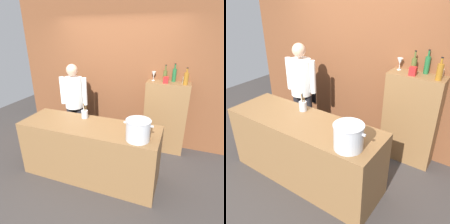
# 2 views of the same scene
# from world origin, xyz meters

# --- Properties ---
(ground_plane) EXTENTS (8.00, 8.00, 0.00)m
(ground_plane) POSITION_xyz_m (0.00, 0.00, 0.00)
(ground_plane) COLOR #383330
(brick_back_panel) EXTENTS (4.40, 0.10, 3.00)m
(brick_back_panel) POSITION_xyz_m (0.00, 1.40, 1.50)
(brick_back_panel) COLOR brown
(brick_back_panel) RESTS_ON ground_plane
(prep_counter) EXTENTS (2.13, 0.70, 0.90)m
(prep_counter) POSITION_xyz_m (0.00, 0.00, 0.45)
(prep_counter) COLOR brown
(prep_counter) RESTS_ON ground_plane
(bar_cabinet) EXTENTS (0.76, 0.32, 1.36)m
(bar_cabinet) POSITION_xyz_m (1.00, 1.19, 0.68)
(bar_cabinet) COLOR brown
(bar_cabinet) RESTS_ON ground_plane
(chef) EXTENTS (0.52, 0.38, 1.66)m
(chef) POSITION_xyz_m (-0.68, 0.74, 0.96)
(chef) COLOR black
(chef) RESTS_ON ground_plane
(stockpot_large) EXTENTS (0.38, 0.32, 0.27)m
(stockpot_large) POSITION_xyz_m (0.78, -0.16, 1.04)
(stockpot_large) COLOR #B7BABF
(stockpot_large) RESTS_ON prep_counter
(utensil_crock) EXTENTS (0.10, 0.10, 0.25)m
(utensil_crock) POSITION_xyz_m (-0.18, 0.21, 0.97)
(utensil_crock) COLOR #B7BABF
(utensil_crock) RESTS_ON prep_counter
(wine_bottle_amber) EXTENTS (0.08, 0.08, 0.29)m
(wine_bottle_amber) POSITION_xyz_m (1.28, 1.12, 1.47)
(wine_bottle_amber) COLOR #8C5919
(wine_bottle_amber) RESTS_ON bar_cabinet
(wine_bottle_olive) EXTENTS (0.07, 0.07, 0.30)m
(wine_bottle_olive) POSITION_xyz_m (0.93, 1.22, 1.47)
(wine_bottle_olive) COLOR #475123
(wine_bottle_olive) RESTS_ON bar_cabinet
(wine_bottle_green) EXTENTS (0.07, 0.07, 0.32)m
(wine_bottle_green) POSITION_xyz_m (1.08, 1.30, 1.48)
(wine_bottle_green) COLOR #1E592D
(wine_bottle_green) RESTS_ON bar_cabinet
(wine_glass_tall) EXTENTS (0.08, 0.08, 0.17)m
(wine_glass_tall) POSITION_xyz_m (0.72, 1.25, 1.48)
(wine_glass_tall) COLOR silver
(wine_glass_tall) RESTS_ON bar_cabinet
(spice_tin_cream) EXTENTS (0.07, 0.07, 0.10)m
(spice_tin_cream) POSITION_xyz_m (1.27, 1.26, 1.41)
(spice_tin_cream) COLOR beige
(spice_tin_cream) RESTS_ON bar_cabinet
(spice_tin_red) EXTENTS (0.09, 0.09, 0.11)m
(spice_tin_red) POSITION_xyz_m (0.96, 1.12, 1.42)
(spice_tin_red) COLOR red
(spice_tin_red) RESTS_ON bar_cabinet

